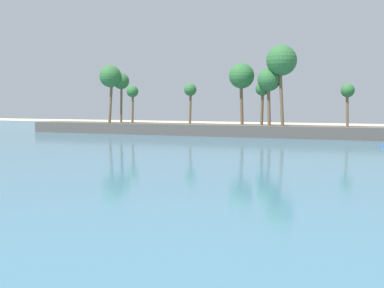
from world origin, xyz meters
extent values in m
cube|color=teal|center=(0.00, 60.72, 0.03)|extent=(220.00, 106.22, 0.06)
cube|color=#514C47|center=(0.00, 73.83, 0.90)|extent=(103.02, 6.00, 1.80)
cylinder|color=brown|center=(-15.30, 74.43, 5.52)|extent=(0.66, 0.80, 7.47)
sphere|color=#2D6633|center=(-15.30, 74.43, 9.24)|extent=(3.86, 3.86, 3.86)
cylinder|color=brown|center=(-37.30, 72.59, 5.65)|extent=(0.82, 0.82, 7.72)
sphere|color=#2D6633|center=(-37.30, 72.59, 9.50)|extent=(3.63, 3.63, 3.63)
cylinder|color=brown|center=(-11.93, 73.99, 4.52)|extent=(0.62, 0.74, 5.46)
sphere|color=#2D6633|center=(-11.93, 73.99, 7.23)|extent=(2.06, 2.06, 2.06)
cylinder|color=brown|center=(0.38, 74.00, 4.34)|extent=(0.56, 0.67, 5.11)
sphere|color=#2D6633|center=(0.38, 74.00, 6.89)|extent=(1.94, 1.94, 1.94)
cylinder|color=brown|center=(-8.83, 72.86, 6.54)|extent=(0.99, 0.59, 9.51)
sphere|color=#2D6633|center=(-8.83, 72.86, 11.29)|extent=(4.44, 4.44, 4.44)
cylinder|color=brown|center=(-23.81, 74.52, 4.51)|extent=(0.48, 0.52, 5.43)
sphere|color=#2D6633|center=(-23.81, 74.52, 7.22)|extent=(2.00, 2.00, 2.00)
cylinder|color=brown|center=(-36.10, 74.00, 5.28)|extent=(0.50, 0.44, 6.96)
sphere|color=#2D6633|center=(-36.10, 74.00, 8.75)|extent=(2.71, 2.71, 2.71)
cylinder|color=brown|center=(-33.61, 73.36, 4.40)|extent=(0.56, 0.44, 5.22)
sphere|color=#2D6633|center=(-33.61, 73.36, 7.00)|extent=(1.95, 1.95, 1.95)
cylinder|color=brown|center=(-10.72, 73.14, 5.17)|extent=(0.74, 0.56, 6.77)
sphere|color=#2D6633|center=(-10.72, 73.14, 8.55)|extent=(3.39, 3.39, 3.39)
camera|label=1|loc=(7.77, -2.24, 5.26)|focal=48.58mm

